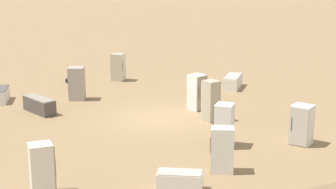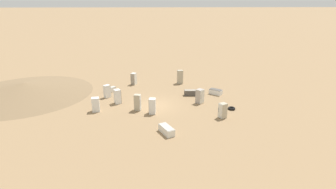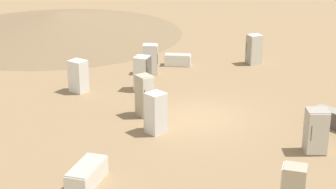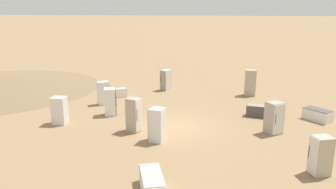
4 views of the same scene
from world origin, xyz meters
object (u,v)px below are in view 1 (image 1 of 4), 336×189
Objects in this scene: discarded_fridge_9 at (180,181)px; discarded_fridge_12 at (197,92)px; discarded_fridge_11 at (39,105)px; discarded_fridge_3 at (77,83)px; discarded_fridge_6 at (302,125)px; scrap_tire at (73,80)px; discarded_fridge_4 at (42,169)px; discarded_fridge_5 at (211,101)px; discarded_fridge_1 at (224,125)px; discarded_fridge_2 at (233,82)px; discarded_fridge_0 at (222,150)px; discarded_fridge_7 at (118,67)px.

discarded_fridge_12 is (5.39, -7.28, 0.52)m from discarded_fridge_9.
discarded_fridge_11 is at bearing -38.16° from discarded_fridge_12.
discarded_fridge_6 is at bearing -34.32° from discarded_fridge_3.
discarded_fridge_3 is 2.04× the size of scrap_tire.
discarded_fridge_4 is at bearing -119.92° from discarded_fridge_11.
scrap_tire is (8.59, 0.54, -0.70)m from discarded_fridge_12.
discarded_fridge_12 reaches higher than scrap_tire.
discarded_fridge_11 is (10.33, -2.02, 0.04)m from discarded_fridge_9.
discarded_fridge_5 reaches higher than discarded_fridge_6.
discarded_fridge_5 is at bearing 22.30° from discarded_fridge_1.
discarded_fridge_1 is 0.86× the size of discarded_fridge_2.
discarded_fridge_4 is 2.03× the size of scrap_tire.
discarded_fridge_6 is at bearing -46.48° from discarded_fridge_0.
discarded_fridge_1 is 0.85× the size of discarded_fridge_11.
discarded_fridge_9 is at bearing -136.61° from discarded_fridge_5.
discarded_fridge_11 is (10.39, 0.03, -0.43)m from discarded_fridge_0.
discarded_fridge_0 reaches higher than discarded_fridge_6.
discarded_fridge_4 is at bearing -101.32° from discarded_fridge_2.
discarded_fridge_1 reaches higher than discarded_fridge_3.
discarded_fridge_1 is 4.39m from discarded_fridge_9.
discarded_fridge_3 reaches higher than discarded_fridge_2.
discarded_fridge_0 is 2.54m from discarded_fridge_1.
discarded_fridge_3 is at bearing 145.63° from scrap_tire.
discarded_fridge_7 is at bearing 86.36° from discarded_fridge_5.
discarded_fridge_6 reaches higher than discarded_fridge_11.
scrap_tire is at bearing 41.86° from discarded_fridge_11.
discarded_fridge_6 is 14.59m from scrap_tire.
discarded_fridge_7 is 1.92× the size of scrap_tire.
discarded_fridge_3 is at bearing 0.77° from discarded_fridge_6.
discarded_fridge_5 is 8.94m from discarded_fridge_7.
discarded_fridge_1 is 9.25m from discarded_fridge_2.
discarded_fridge_0 is 0.95× the size of discarded_fridge_3.
discarded_fridge_12 reaches higher than discarded_fridge_2.
discarded_fridge_1 is 2.06× the size of scrap_tire.
discarded_fridge_1 reaches higher than discarded_fridge_7.
discarded_fridge_5 reaches higher than discarded_fridge_2.
discarded_fridge_6 is (-4.41, 0.01, -0.12)m from discarded_fridge_5.
discarded_fridge_12 reaches higher than discarded_fridge_4.
discarded_fridge_9 reaches higher than scrap_tire.
discarded_fridge_2 is at bearing -4.82° from discarded_fridge_0.
discarded_fridge_4 reaches higher than discarded_fridge_7.
scrap_tire is (12.53, -2.63, -0.71)m from discarded_fridge_1.
discarded_fridge_12 is (2.54, -10.33, 0.01)m from discarded_fridge_4.
discarded_fridge_1 is (1.50, -2.06, 0.04)m from discarded_fridge_0.
discarded_fridge_7 is at bearing -127.44° from scrap_tire.
discarded_fridge_11 is at bearing 50.84° from discarded_fridge_0.
discarded_fridge_3 is 1.07× the size of discarded_fridge_6.
discarded_fridge_5 reaches higher than discarded_fridge_11.
discarded_fridge_9 is 1.86× the size of scrap_tire.
discarded_fridge_12 is (5.98, -0.96, 0.05)m from discarded_fridge_6.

